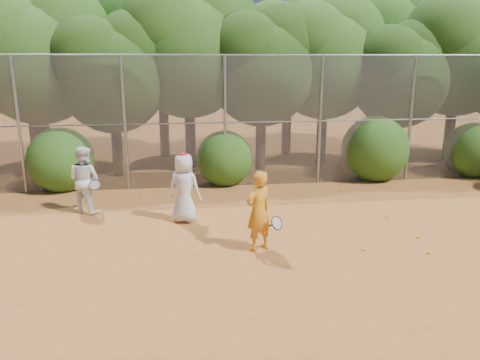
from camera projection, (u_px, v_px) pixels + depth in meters
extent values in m
plane|color=#9F5924|center=(307.00, 265.00, 9.15)|extent=(80.00, 80.00, 0.00)
cylinder|color=gray|center=(19.00, 126.00, 13.51)|extent=(0.09, 0.09, 4.00)
cylinder|color=gray|center=(125.00, 124.00, 13.89)|extent=(0.09, 0.09, 4.00)
cylinder|color=gray|center=(225.00, 123.00, 14.27)|extent=(0.09, 0.09, 4.00)
cylinder|color=gray|center=(320.00, 121.00, 14.65)|extent=(0.09, 0.09, 4.00)
cylinder|color=gray|center=(411.00, 119.00, 15.02)|extent=(0.09, 0.09, 4.00)
cylinder|color=gray|center=(258.00, 55.00, 13.88)|extent=(20.00, 0.05, 0.05)
cylinder|color=gray|center=(257.00, 122.00, 14.39)|extent=(20.00, 0.04, 0.04)
cube|color=slate|center=(257.00, 122.00, 14.39)|extent=(20.00, 0.02, 4.00)
cylinder|color=black|center=(45.00, 137.00, 16.10)|extent=(0.38, 0.38, 2.52)
sphere|color=#234C13|center=(37.00, 64.00, 15.47)|extent=(4.03, 4.03, 4.03)
sphere|color=#234C13|center=(62.00, 33.00, 15.70)|extent=(3.23, 3.23, 3.23)
sphere|color=#234C13|center=(8.00, 38.00, 14.89)|extent=(3.02, 3.02, 3.02)
cylinder|color=black|center=(117.00, 144.00, 15.79)|extent=(0.36, 0.36, 2.17)
sphere|color=black|center=(113.00, 80.00, 15.24)|extent=(3.47, 3.47, 3.47)
sphere|color=black|center=(134.00, 53.00, 15.44)|extent=(2.78, 2.78, 2.78)
sphere|color=black|center=(90.00, 58.00, 14.74)|extent=(2.60, 2.60, 2.60)
cylinder|color=black|center=(190.00, 131.00, 17.00)|extent=(0.39, 0.39, 2.66)
sphere|color=#234C13|center=(188.00, 57.00, 16.33)|extent=(4.26, 4.26, 4.26)
sphere|color=#234C13|center=(211.00, 26.00, 16.58)|extent=(3.40, 3.40, 3.40)
sphere|color=#234C13|center=(166.00, 31.00, 15.72)|extent=(3.19, 3.19, 3.19)
cylinder|color=black|center=(261.00, 138.00, 16.79)|extent=(0.37, 0.37, 2.27)
sphere|color=black|center=(261.00, 74.00, 16.22)|extent=(3.64, 3.64, 3.64)
sphere|color=black|center=(280.00, 47.00, 16.43)|extent=(2.91, 2.91, 2.91)
sphere|color=black|center=(244.00, 52.00, 15.69)|extent=(2.73, 2.73, 2.73)
cylinder|color=black|center=(322.00, 130.00, 17.85)|extent=(0.38, 0.38, 2.45)
sphere|color=#234C13|center=(324.00, 66.00, 17.23)|extent=(3.92, 3.92, 3.92)
sphere|color=#234C13|center=(343.00, 39.00, 17.46)|extent=(3.14, 3.14, 3.14)
sphere|color=#234C13|center=(309.00, 43.00, 16.67)|extent=(2.94, 2.94, 2.94)
cylinder|color=black|center=(395.00, 138.00, 17.25)|extent=(0.36, 0.36, 2.10)
sphere|color=black|center=(400.00, 81.00, 16.72)|extent=(3.36, 3.36, 3.36)
sphere|color=black|center=(415.00, 57.00, 16.92)|extent=(2.69, 2.69, 2.69)
sphere|color=black|center=(389.00, 62.00, 16.24)|extent=(2.52, 2.52, 2.52)
cylinder|color=black|center=(450.00, 128.00, 18.07)|extent=(0.39, 0.39, 2.59)
sphere|color=#234C13|center=(458.00, 60.00, 17.43)|extent=(4.14, 4.14, 4.14)
sphere|color=#234C13|center=(475.00, 32.00, 17.67)|extent=(3.32, 3.32, 3.32)
sphere|color=#234C13|center=(447.00, 36.00, 16.83)|extent=(3.11, 3.11, 3.11)
cylinder|color=black|center=(34.00, 127.00, 18.16)|extent=(0.39, 0.39, 2.62)
sphere|color=#234C13|center=(26.00, 59.00, 17.51)|extent=(4.20, 4.20, 4.20)
sphere|color=#234C13|center=(50.00, 30.00, 17.75)|extent=(3.36, 3.36, 3.36)
sphere|color=#234C13|center=(0.00, 35.00, 16.90)|extent=(3.15, 3.15, 3.15)
cylinder|color=black|center=(164.00, 122.00, 18.96)|extent=(0.40, 0.40, 2.80)
sphere|color=#234C13|center=(161.00, 52.00, 18.26)|extent=(4.48, 4.48, 4.48)
sphere|color=#234C13|center=(183.00, 23.00, 18.52)|extent=(3.58, 3.58, 3.58)
sphere|color=#234C13|center=(139.00, 27.00, 17.62)|extent=(3.36, 3.36, 3.36)
cylinder|color=black|center=(287.00, 124.00, 19.24)|extent=(0.38, 0.38, 2.52)
sphere|color=#234C13|center=(288.00, 63.00, 18.62)|extent=(4.03, 4.03, 4.03)
sphere|color=#234C13|center=(306.00, 37.00, 18.85)|extent=(3.23, 3.23, 3.23)
sphere|color=#234C13|center=(273.00, 41.00, 18.03)|extent=(3.02, 3.02, 3.02)
cylinder|color=black|center=(384.00, 118.00, 20.36)|extent=(0.40, 0.40, 2.73)
sphere|color=#234C13|center=(389.00, 55.00, 19.68)|extent=(4.37, 4.37, 4.37)
sphere|color=#234C13|center=(407.00, 28.00, 19.93)|extent=(3.49, 3.49, 3.49)
sphere|color=#234C13|center=(377.00, 32.00, 19.05)|extent=(3.28, 3.28, 3.28)
sphere|color=#234C13|center=(61.00, 157.00, 14.18)|extent=(2.00, 2.00, 2.00)
sphere|color=#234C13|center=(224.00, 156.00, 14.84)|extent=(1.80, 1.80, 1.80)
sphere|color=#234C13|center=(375.00, 146.00, 15.41)|extent=(2.20, 2.20, 2.20)
sphere|color=#234C13|center=(473.00, 148.00, 15.89)|extent=(1.90, 1.90, 1.90)
imported|color=orange|center=(258.00, 211.00, 9.66)|extent=(0.74, 0.67, 1.71)
torus|color=black|center=(277.00, 223.00, 9.56)|extent=(0.35, 0.32, 0.28)
cylinder|color=black|center=(270.00, 226.00, 9.73)|extent=(0.18, 0.23, 0.17)
imported|color=silver|center=(184.00, 188.00, 11.36)|extent=(0.99, 0.87, 1.71)
ellipsoid|color=maroon|center=(183.00, 155.00, 11.16)|extent=(0.22, 0.22, 0.13)
sphere|color=#B3D526|center=(197.00, 190.00, 11.21)|extent=(0.07, 0.07, 0.07)
imported|color=white|center=(84.00, 179.00, 12.08)|extent=(1.07, 1.01, 1.75)
torus|color=black|center=(95.00, 185.00, 11.85)|extent=(0.30, 0.19, 0.26)
cylinder|color=black|center=(96.00, 188.00, 12.05)|extent=(0.03, 0.25, 0.19)
sphere|color=#B3D526|center=(418.00, 237.00, 10.48)|extent=(0.07, 0.07, 0.07)
sphere|color=#B3D526|center=(387.00, 216.00, 11.82)|extent=(0.07, 0.07, 0.07)
sphere|color=#B3D526|center=(429.00, 252.00, 9.65)|extent=(0.07, 0.07, 0.07)
sphere|color=#B3D526|center=(364.00, 249.00, 9.79)|extent=(0.07, 0.07, 0.07)
sphere|color=#B3D526|center=(342.00, 190.00, 14.14)|extent=(0.07, 0.07, 0.07)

